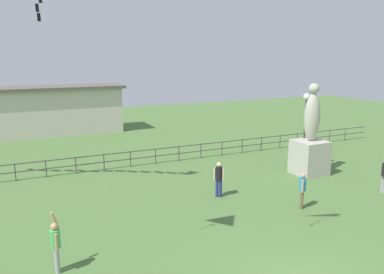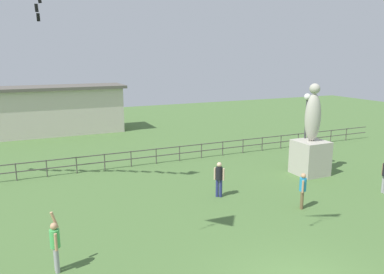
# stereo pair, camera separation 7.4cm
# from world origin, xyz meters

# --- Properties ---
(statue_monument) EXTENTS (1.63, 1.63, 4.99)m
(statue_monument) POSITION_xyz_m (7.59, 8.55, 1.61)
(statue_monument) COLOR #B2AD9E
(statue_monument) RESTS_ON ground_plane
(lamppost) EXTENTS (0.36, 0.36, 4.39)m
(lamppost) POSITION_xyz_m (7.73, 9.22, 3.20)
(lamppost) COLOR #38383D
(lamppost) RESTS_ON ground_plane
(person_2) EXTENTS (0.30, 0.49, 1.86)m
(person_2) POSITION_xyz_m (-6.08, 4.11, 0.94)
(person_2) COLOR #99999E
(person_2) RESTS_ON ground_plane
(person_3) EXTENTS (0.40, 0.36, 1.67)m
(person_3) POSITION_xyz_m (1.38, 7.57, 0.96)
(person_3) COLOR navy
(person_3) RESTS_ON ground_plane
(person_5) EXTENTS (0.34, 0.38, 1.57)m
(person_5) POSITION_xyz_m (3.97, 4.89, 0.90)
(person_5) COLOR brown
(person_5) RESTS_ON ground_plane
(waterfront_railing) EXTENTS (36.01, 0.06, 0.95)m
(waterfront_railing) POSITION_xyz_m (-0.31, 14.00, 0.63)
(waterfront_railing) COLOR #4C4742
(waterfront_railing) RESTS_ON ground_plane
(pavilion_building) EXTENTS (12.88, 3.73, 3.96)m
(pavilion_building) POSITION_xyz_m (-4.80, 26.00, 2.01)
(pavilion_building) COLOR beige
(pavilion_building) RESTS_ON ground_plane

